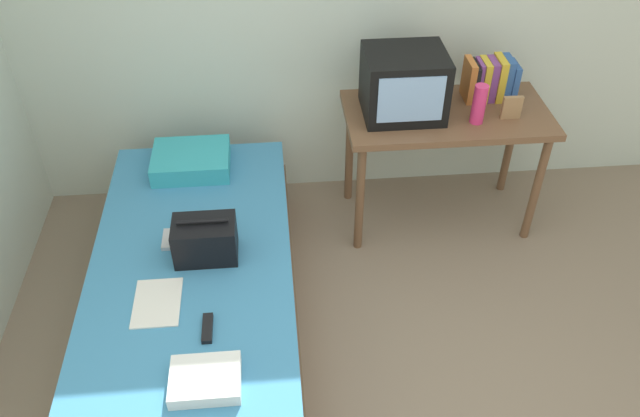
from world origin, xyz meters
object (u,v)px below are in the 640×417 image
Objects in this scene: book_row at (490,79)px; picture_frame at (512,108)px; magazine at (157,303)px; water_bottle at (479,104)px; tv at (404,84)px; remote_dark at (207,328)px; remote_silver at (167,239)px; desk at (445,127)px; handbag at (205,240)px; bed at (197,293)px; pillow at (191,161)px; folded_towel at (205,380)px.

picture_frame is at bearing -75.97° from book_row.
book_row is at bearing 33.32° from magazine.
book_row reaches higher than water_bottle.
tv reaches higher than magazine.
remote_silver is (-0.23, 0.59, 0.00)m from remote_dark.
desk is 0.38m from picture_frame.
magazine is 1.86× the size of remote_dark.
desk is at bearing 29.60° from handbag.
remote_dark is at bearing -77.49° from bed.
desk is 3.87× the size of handbag.
picture_frame is at bearing 16.27° from remote_silver.
pillow is at bearing 176.92° from water_bottle.
desk is at bearing 137.13° from water_bottle.
remote_silver is 0.90m from folded_towel.
magazine is (-0.13, -0.28, 0.25)m from bed.
desk is 5.19× the size of water_bottle.
folded_towel is (-1.59, -1.65, -0.36)m from book_row.
tv is 1.74m from magazine.
handbag is at bearing 54.56° from magazine.
water_bottle is 1.67× the size of picture_frame.
book_row is at bearing 27.34° from desk.
remote_silver is (-1.55, -0.65, -0.17)m from desk.
desk is at bearing -152.66° from book_row.
water_bottle is 0.29m from book_row.
pillow is 1.44× the size of handbag.
tv is at bearing 27.22° from remote_silver.
remote_dark is at bearing -145.44° from picture_frame.
remote_silver is 0.51× the size of folded_towel.
picture_frame is 2.03m from remote_dark.
handbag reaches higher than remote_silver.
picture_frame is at bearing -2.02° from pillow.
folded_towel is at bearing -62.19° from magazine.
picture_frame is at bearing 6.45° from water_bottle.
handbag is (0.08, 0.01, 0.35)m from bed.
pillow reaches higher than magazine.
desk reaches higher than folded_towel.
tv reaches higher than water_bottle.
picture_frame is (0.33, -0.10, 0.17)m from desk.
desk is 4.00× the size of magazine.
remote_silver is at bearing 133.49° from bed.
remote_silver is (0.01, 0.41, 0.01)m from magazine.
remote_silver is (-1.88, -0.55, -0.33)m from picture_frame.
tv is at bearing 35.78° from handbag.
book_row is at bearing 104.03° from picture_frame.
tv reaches higher than handbag.
pillow is (-1.46, -0.03, -0.12)m from desk.
water_bottle is 0.77× the size of magazine.
folded_towel is (-1.64, -1.42, -0.31)m from picture_frame.
bed is at bearing -151.40° from desk.
book_row is (1.69, 0.92, 0.64)m from bed.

